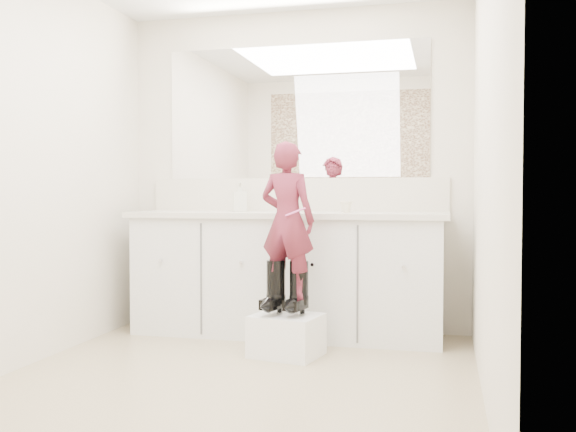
# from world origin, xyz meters

# --- Properties ---
(floor) EXTENTS (3.00, 3.00, 0.00)m
(floor) POSITION_xyz_m (0.00, 0.00, 0.00)
(floor) COLOR #927A60
(floor) RESTS_ON ground
(wall_back) EXTENTS (2.60, 0.00, 2.60)m
(wall_back) POSITION_xyz_m (0.00, 1.50, 1.20)
(wall_back) COLOR beige
(wall_back) RESTS_ON floor
(wall_front) EXTENTS (2.60, 0.00, 2.60)m
(wall_front) POSITION_xyz_m (0.00, -1.50, 1.20)
(wall_front) COLOR beige
(wall_front) RESTS_ON floor
(wall_left) EXTENTS (0.00, 3.00, 3.00)m
(wall_left) POSITION_xyz_m (-1.30, 0.00, 1.20)
(wall_left) COLOR beige
(wall_left) RESTS_ON floor
(wall_right) EXTENTS (0.00, 3.00, 3.00)m
(wall_right) POSITION_xyz_m (1.30, 0.00, 1.20)
(wall_right) COLOR beige
(wall_right) RESTS_ON floor
(vanity_cabinet) EXTENTS (2.20, 0.55, 0.85)m
(vanity_cabinet) POSITION_xyz_m (0.00, 1.23, 0.42)
(vanity_cabinet) COLOR silver
(vanity_cabinet) RESTS_ON floor
(countertop) EXTENTS (2.28, 0.58, 0.04)m
(countertop) POSITION_xyz_m (0.00, 1.21, 0.87)
(countertop) COLOR beige
(countertop) RESTS_ON vanity_cabinet
(backsplash) EXTENTS (2.28, 0.03, 0.25)m
(backsplash) POSITION_xyz_m (0.00, 1.49, 1.02)
(backsplash) COLOR beige
(backsplash) RESTS_ON countertop
(mirror) EXTENTS (2.00, 0.02, 1.00)m
(mirror) POSITION_xyz_m (0.00, 1.49, 1.64)
(mirror) COLOR white
(mirror) RESTS_ON wall_back
(faucet) EXTENTS (0.08, 0.08, 0.10)m
(faucet) POSITION_xyz_m (0.00, 1.38, 0.94)
(faucet) COLOR silver
(faucet) RESTS_ON countertop
(cup) EXTENTS (0.10, 0.10, 0.08)m
(cup) POSITION_xyz_m (0.44, 1.19, 0.93)
(cup) COLOR beige
(cup) RESTS_ON countertop
(soap_bottle) EXTENTS (0.13, 0.13, 0.22)m
(soap_bottle) POSITION_xyz_m (-0.38, 1.30, 1.00)
(soap_bottle) COLOR beige
(soap_bottle) RESTS_ON countertop
(step_stool) EXTENTS (0.47, 0.42, 0.26)m
(step_stool) POSITION_xyz_m (0.14, 0.64, 0.13)
(step_stool) COLOR white
(step_stool) RESTS_ON floor
(boot_left) EXTENTS (0.17, 0.25, 0.34)m
(boot_left) POSITION_xyz_m (0.07, 0.66, 0.43)
(boot_left) COLOR black
(boot_left) RESTS_ON step_stool
(boot_right) EXTENTS (0.17, 0.25, 0.34)m
(boot_right) POSITION_xyz_m (0.22, 0.66, 0.43)
(boot_right) COLOR black
(boot_right) RESTS_ON step_stool
(toddler) EXTENTS (0.40, 0.30, 0.99)m
(toddler) POSITION_xyz_m (0.14, 0.66, 0.85)
(toddler) COLOR #A93454
(toddler) RESTS_ON step_stool
(toothbrush) EXTENTS (0.14, 0.04, 0.06)m
(toothbrush) POSITION_xyz_m (0.21, 0.58, 0.91)
(toothbrush) COLOR #FD62B9
(toothbrush) RESTS_ON toddler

